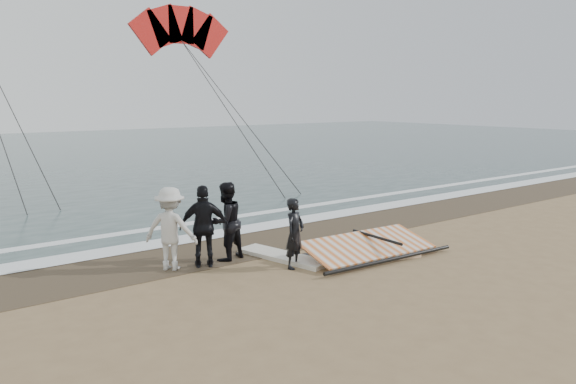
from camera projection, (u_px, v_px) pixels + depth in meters
name	position (u px, v px, depth m)	size (l,w,h in m)	color
ground	(399.00, 279.00, 12.18)	(120.00, 120.00, 0.00)	#8C704C
sea	(32.00, 156.00, 38.17)	(120.00, 54.00, 0.02)	#233838
wet_sand	(277.00, 238.00, 15.73)	(120.00, 2.80, 0.01)	#4C3D2B
foam_near	(250.00, 228.00, 16.83)	(120.00, 0.90, 0.01)	white
foam_far	(221.00, 219.00, 18.16)	(120.00, 0.45, 0.01)	white
man_main	(295.00, 233.00, 12.89)	(0.60, 0.39, 1.64)	black
board_white	(384.00, 245.00, 14.81)	(0.67, 2.38, 0.10)	silver
board_cream	(283.00, 257.00, 13.74)	(0.67, 2.52, 0.11)	beige
trio_cluster	(198.00, 226.00, 13.04)	(2.62, 1.46, 1.93)	black
sail_rig	(362.00, 248.00, 13.97)	(4.03, 1.86, 0.49)	black
kite_red	(181.00, 34.00, 30.66)	(6.46, 5.97, 13.72)	red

